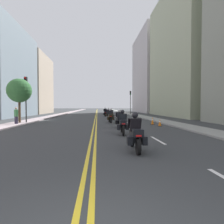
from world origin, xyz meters
The scene contains 22 objects.
ground_plane centered at (0.00, 48.00, 0.00)m, with size 264.00×264.00×0.00m, color #333637.
sidewalk_left centered at (-7.95, 48.00, 0.06)m, with size 2.10×144.00×0.12m, color #9F9094.
sidewalk_right centered at (7.95, 48.00, 0.06)m, with size 2.10×144.00×0.12m, color gray.
centreline_yellow_inner centered at (-0.12, 48.00, 0.00)m, with size 0.12×132.00×0.01m, color yellow.
centreline_yellow_outer centered at (0.12, 48.00, 0.00)m, with size 0.12×132.00×0.01m, color yellow.
lane_dashes_white centered at (3.45, 29.00, 0.00)m, with size 0.14×56.40×0.01m.
building_right_1 centered at (17.10, 32.99, 11.60)m, with size 8.93×20.17×23.20m.
building_left_2 centered at (-17.08, 48.86, 7.38)m, with size 8.89×14.22×14.76m.
building_right_2 centered at (16.54, 55.88, 11.79)m, with size 7.81×20.59×23.58m.
motorcycle_0 centered at (1.76, 5.61, 0.64)m, with size 0.77×2.19×1.59m.
motorcycle_1 centered at (1.85, 10.25, 0.67)m, with size 0.78×2.24×1.60m.
motorcycle_2 centered at (2.09, 14.14, 0.66)m, with size 0.77×2.14×1.59m.
motorcycle_3 centered at (1.65, 19.45, 0.64)m, with size 0.78×2.12×1.59m.
motorcycle_4 centered at (2.06, 23.76, 0.66)m, with size 0.78×2.21×1.61m.
motorcycle_5 centered at (1.93, 28.28, 0.65)m, with size 0.76×2.11×1.59m.
motorcycle_6 centered at (1.63, 33.02, 0.65)m, with size 0.78×2.18×1.63m.
traffic_cone_0 centered at (5.71, 16.76, 0.38)m, with size 0.32×0.32×0.77m.
traffic_cone_1 centered at (5.94, 15.21, 0.32)m, with size 0.36×0.36×0.65m.
traffic_light_near centered at (-7.30, 18.96, 3.40)m, with size 0.28×0.38×4.93m.
traffic_light_far centered at (7.30, 38.98, 3.49)m, with size 0.28×0.38×5.11m.
pedestrian_1 centered at (-7.65, 17.30, 0.90)m, with size 0.47×0.43×1.73m.
street_tree_0 centered at (-7.87, 18.69, 3.44)m, with size 2.48×2.48×4.70m.
Camera 1 is at (0.23, -2.10, 1.81)m, focal length 31.00 mm.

